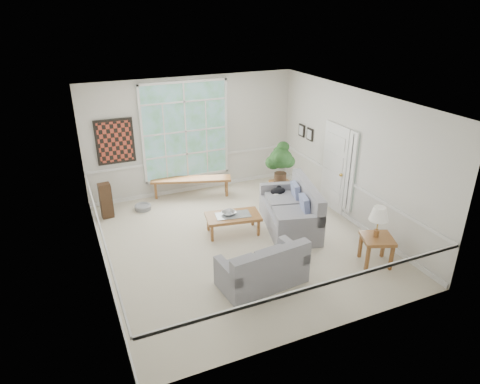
# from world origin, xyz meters

# --- Properties ---
(floor) EXTENTS (5.50, 6.00, 0.01)m
(floor) POSITION_xyz_m (0.00, 0.00, -0.01)
(floor) COLOR beige
(floor) RESTS_ON ground
(ceiling) EXTENTS (5.50, 6.00, 0.02)m
(ceiling) POSITION_xyz_m (0.00, 0.00, 3.00)
(ceiling) COLOR white
(ceiling) RESTS_ON ground
(wall_back) EXTENTS (5.50, 0.02, 3.00)m
(wall_back) POSITION_xyz_m (0.00, 3.00, 1.50)
(wall_back) COLOR silver
(wall_back) RESTS_ON ground
(wall_front) EXTENTS (5.50, 0.02, 3.00)m
(wall_front) POSITION_xyz_m (0.00, -3.00, 1.50)
(wall_front) COLOR silver
(wall_front) RESTS_ON ground
(wall_left) EXTENTS (0.02, 6.00, 3.00)m
(wall_left) POSITION_xyz_m (-2.75, 0.00, 1.50)
(wall_left) COLOR silver
(wall_left) RESTS_ON ground
(wall_right) EXTENTS (0.02, 6.00, 3.00)m
(wall_right) POSITION_xyz_m (2.75, 0.00, 1.50)
(wall_right) COLOR silver
(wall_right) RESTS_ON ground
(window_back) EXTENTS (2.30, 0.08, 2.40)m
(window_back) POSITION_xyz_m (-0.20, 2.96, 1.65)
(window_back) COLOR white
(window_back) RESTS_ON wall_back
(entry_door) EXTENTS (0.08, 0.90, 2.10)m
(entry_door) POSITION_xyz_m (2.71, 0.60, 1.05)
(entry_door) COLOR white
(entry_door) RESTS_ON floor
(door_sidelight) EXTENTS (0.08, 0.26, 1.90)m
(door_sidelight) POSITION_xyz_m (2.71, -0.03, 1.15)
(door_sidelight) COLOR white
(door_sidelight) RESTS_ON wall_right
(wall_art) EXTENTS (0.90, 0.06, 1.10)m
(wall_art) POSITION_xyz_m (-1.95, 2.95, 1.60)
(wall_art) COLOR maroon
(wall_art) RESTS_ON wall_back
(wall_frame_near) EXTENTS (0.04, 0.26, 0.32)m
(wall_frame_near) POSITION_xyz_m (2.71, 1.75, 1.55)
(wall_frame_near) COLOR black
(wall_frame_near) RESTS_ON wall_right
(wall_frame_far) EXTENTS (0.04, 0.26, 0.32)m
(wall_frame_far) POSITION_xyz_m (2.71, 2.15, 1.55)
(wall_frame_far) COLOR black
(wall_frame_far) RESTS_ON wall_right
(loveseat_right) EXTENTS (1.44, 2.09, 1.03)m
(loveseat_right) POSITION_xyz_m (1.27, 0.12, 0.52)
(loveseat_right) COLOR gray
(loveseat_right) RESTS_ON floor
(loveseat_front) EXTENTS (1.61, 0.95, 0.83)m
(loveseat_front) POSITION_xyz_m (-0.21, -1.49, 0.42)
(loveseat_front) COLOR gray
(loveseat_front) RESTS_ON floor
(coffee_table) EXTENTS (1.26, 0.83, 0.43)m
(coffee_table) POSITION_xyz_m (0.02, 0.39, 0.22)
(coffee_table) COLOR brown
(coffee_table) RESTS_ON floor
(pewter_bowl) EXTENTS (0.43, 0.43, 0.09)m
(pewter_bowl) POSITION_xyz_m (-0.05, 0.46, 0.48)
(pewter_bowl) COLOR #9E9EA3
(pewter_bowl) RESTS_ON coffee_table
(window_bench) EXTENTS (2.07, 1.03, 0.48)m
(window_bench) POSITION_xyz_m (-0.21, 2.65, 0.24)
(window_bench) COLOR brown
(window_bench) RESTS_ON floor
(end_table) EXTENTS (0.48, 0.48, 0.47)m
(end_table) POSITION_xyz_m (1.82, 1.54, 0.24)
(end_table) COLOR brown
(end_table) RESTS_ON floor
(houseplant) EXTENTS (0.75, 0.75, 1.06)m
(houseplant) POSITION_xyz_m (1.76, 1.49, 1.00)
(houseplant) COLOR #224A1E
(houseplant) RESTS_ON end_table
(side_table) EXTENTS (0.74, 0.74, 0.58)m
(side_table) POSITION_xyz_m (2.08, -1.80, 0.29)
(side_table) COLOR brown
(side_table) RESTS_ON floor
(table_lamp) EXTENTS (0.41, 0.41, 0.62)m
(table_lamp) POSITION_xyz_m (2.07, -1.76, 0.89)
(table_lamp) COLOR silver
(table_lamp) RESTS_ON side_table
(pet_bed) EXTENTS (0.48, 0.48, 0.12)m
(pet_bed) POSITION_xyz_m (-1.56, 2.34, 0.06)
(pet_bed) COLOR gray
(pet_bed) RESTS_ON floor
(floor_speaker) EXTENTS (0.28, 0.23, 0.85)m
(floor_speaker) POSITION_xyz_m (-2.40, 2.27, 0.43)
(floor_speaker) COLOR #3B2617
(floor_speaker) RESTS_ON floor
(cat) EXTENTS (0.41, 0.32, 0.17)m
(cat) POSITION_xyz_m (1.33, 0.80, 0.61)
(cat) COLOR black
(cat) RESTS_ON loveseat_right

